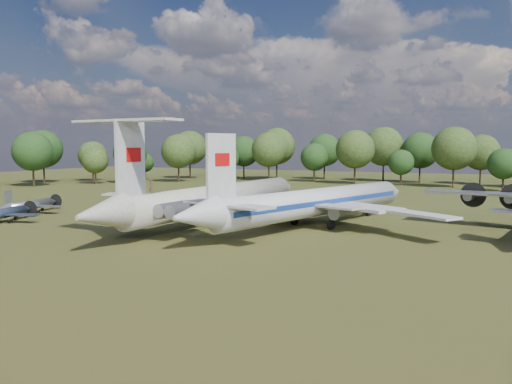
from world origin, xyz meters
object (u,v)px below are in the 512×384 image
at_px(tu104_jet, 318,207).
at_px(person_on_il62, 151,186).
at_px(il62_airliner, 220,203).
at_px(small_prop_northwest, 30,207).
at_px(small_prop_west, 3,216).

distance_m(tu104_jet, person_on_il62, 22.36).
bearing_deg(tu104_jet, person_on_il62, -113.24).
xyz_separation_m(il62_airliner, person_on_il62, (-0.84, -14.68, 3.44)).
xyz_separation_m(tu104_jet, small_prop_northwest, (-45.36, -6.79, -1.52)).
relative_size(small_prop_west, small_prop_northwest, 0.98).
height_order(tu104_jet, small_prop_west, tu104_jet).
bearing_deg(small_prop_west, tu104_jet, 7.62).
bearing_deg(il62_airliner, small_prop_west, -149.79).
height_order(il62_airliner, person_on_il62, person_on_il62).
distance_m(small_prop_west, small_prop_northwest, 9.94).
height_order(il62_airliner, small_prop_west, il62_airliner).
xyz_separation_m(il62_airliner, small_prop_northwest, (-31.61, -4.91, -1.62)).
xyz_separation_m(il62_airliner, tu104_jet, (13.76, 1.88, -0.10)).
distance_m(tu104_jet, small_prop_northwest, 45.89).
xyz_separation_m(small_prop_west, small_prop_northwest, (-4.77, 8.72, 0.02)).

